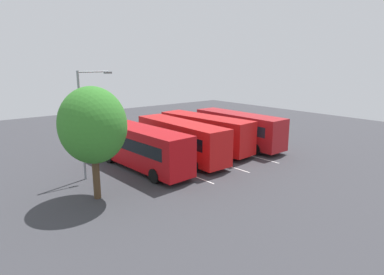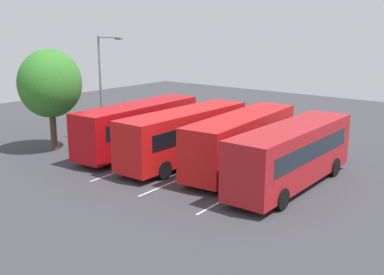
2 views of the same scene
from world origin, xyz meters
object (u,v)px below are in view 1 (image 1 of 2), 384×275
object	(u,v)px
bus_far_left	(238,128)
depot_tree	(93,126)
pedestrian	(150,131)
bus_far_right	(141,146)
street_lamp	(84,118)
bus_center_right	(181,139)
bus_center_left	(205,132)

from	to	relation	value
bus_far_left	depot_tree	world-z (taller)	depot_tree
bus_far_left	pedestrian	world-z (taller)	bus_far_left
bus_far_right	street_lamp	xyz separation A→B (m)	(0.55, 4.20, 2.66)
street_lamp	depot_tree	xyz separation A→B (m)	(-3.82, 0.96, 0.16)
bus_far_right	pedestrian	size ratio (longest dim) A/B	6.47
depot_tree	bus_center_right	bearing A→B (deg)	-69.89
depot_tree	bus_far_right	bearing A→B (deg)	-57.65
bus_far_left	bus_center_right	bearing A→B (deg)	90.06
bus_far_right	pedestrian	distance (m)	10.63
bus_center_left	bus_center_right	world-z (taller)	same
bus_center_left	bus_far_right	xyz separation A→B (m)	(-1.05, 7.68, 0.00)
bus_center_left	depot_tree	world-z (taller)	depot_tree
bus_far_right	street_lamp	size ratio (longest dim) A/B	1.32
pedestrian	bus_center_right	bearing A→B (deg)	24.62
bus_center_left	street_lamp	size ratio (longest dim) A/B	1.33
bus_far_left	depot_tree	bearing A→B (deg)	101.22
street_lamp	bus_center_right	bearing A→B (deg)	-1.65
bus_center_left	pedestrian	distance (m)	7.81
bus_center_right	bus_far_left	bearing A→B (deg)	-89.28
bus_center_right	depot_tree	size ratio (longest dim) A/B	1.46
street_lamp	depot_tree	bearing A→B (deg)	-102.56
bus_far_right	bus_center_right	bearing A→B (deg)	-92.13
bus_center_right	street_lamp	size ratio (longest dim) A/B	1.31
bus_center_left	depot_tree	distance (m)	13.83
pedestrian	depot_tree	bearing A→B (deg)	-5.06
bus_center_left	pedestrian	size ratio (longest dim) A/B	6.50
pedestrian	street_lamp	xyz separation A→B (m)	(-8.09, 10.32, 3.58)
bus_far_left	pedestrian	distance (m)	10.05
depot_tree	bus_far_left	bearing A→B (deg)	-78.32
bus_center_left	bus_center_right	xyz separation A→B (m)	(-0.95, 3.66, 0.00)
pedestrian	street_lamp	world-z (taller)	street_lamp
bus_far_left	bus_center_left	world-z (taller)	same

